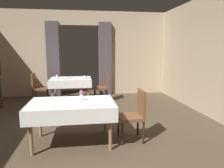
# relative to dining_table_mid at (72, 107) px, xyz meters

# --- Properties ---
(ground) EXTENTS (10.08, 10.08, 0.00)m
(ground) POSITION_rel_dining_table_mid_xyz_m (0.12, -0.02, -0.66)
(ground) COLOR #4C3D2D
(wall_back) EXTENTS (6.40, 0.27, 3.00)m
(wall_back) POSITION_rel_dining_table_mid_xyz_m (0.12, 4.16, 0.85)
(wall_back) COLOR tan
(wall_back) RESTS_ON ground
(dining_table_mid) EXTENTS (1.48, 0.97, 0.75)m
(dining_table_mid) POSITION_rel_dining_table_mid_xyz_m (0.00, 0.00, 0.00)
(dining_table_mid) COLOR olive
(dining_table_mid) RESTS_ON ground
(dining_table_far) EXTENTS (1.29, 1.05, 0.75)m
(dining_table_far) POSITION_rel_dining_table_mid_xyz_m (-0.17, 3.12, -0.00)
(dining_table_far) COLOR olive
(dining_table_far) RESTS_ON ground
(chair_mid_right) EXTENTS (0.44, 0.44, 0.93)m
(chair_mid_right) POSITION_rel_dining_table_mid_xyz_m (1.13, -0.02, -0.15)
(chair_mid_right) COLOR black
(chair_mid_right) RESTS_ON ground
(chair_far_right) EXTENTS (0.44, 0.44, 0.93)m
(chair_far_right) POSITION_rel_dining_table_mid_xyz_m (0.86, 3.05, -0.15)
(chair_far_right) COLOR black
(chair_far_right) RESTS_ON ground
(chair_far_left) EXTENTS (0.44, 0.44, 0.93)m
(chair_far_left) POSITION_rel_dining_table_mid_xyz_m (-1.19, 3.15, -0.15)
(chair_far_left) COLOR black
(chair_far_left) RESTS_ON ground
(flower_vase_mid) EXTENTS (0.07, 0.07, 0.18)m
(flower_vase_mid) POSITION_rel_dining_table_mid_xyz_m (0.17, 0.09, 0.18)
(flower_vase_mid) COLOR silver
(flower_vase_mid) RESTS_ON dining_table_mid
(plate_mid_b) EXTENTS (0.20, 0.20, 0.01)m
(plate_mid_b) POSITION_rel_dining_table_mid_xyz_m (0.31, -0.23, 0.09)
(plate_mid_b) COLOR white
(plate_mid_b) RESTS_ON dining_table_mid
(plate_far_a) EXTENTS (0.19, 0.19, 0.01)m
(plate_far_a) POSITION_rel_dining_table_mid_xyz_m (-0.37, 2.98, 0.09)
(plate_far_a) COLOR white
(plate_far_a) RESTS_ON dining_table_far
(glass_far_b) EXTENTS (0.06, 0.06, 0.11)m
(glass_far_b) POSITION_rel_dining_table_mid_xyz_m (-0.60, 3.24, 0.14)
(glass_far_b) COLOR silver
(glass_far_b) RESTS_ON dining_table_far
(glass_far_c) EXTENTS (0.07, 0.07, 0.09)m
(glass_far_c) POSITION_rel_dining_table_mid_xyz_m (0.28, 3.00, 0.13)
(glass_far_c) COLOR silver
(glass_far_c) RESTS_ON dining_table_far
(plate_far_d) EXTENTS (0.19, 0.19, 0.01)m
(plate_far_d) POSITION_rel_dining_table_mid_xyz_m (-0.25, 3.27, 0.09)
(plate_far_d) COLOR white
(plate_far_d) RESTS_ON dining_table_far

